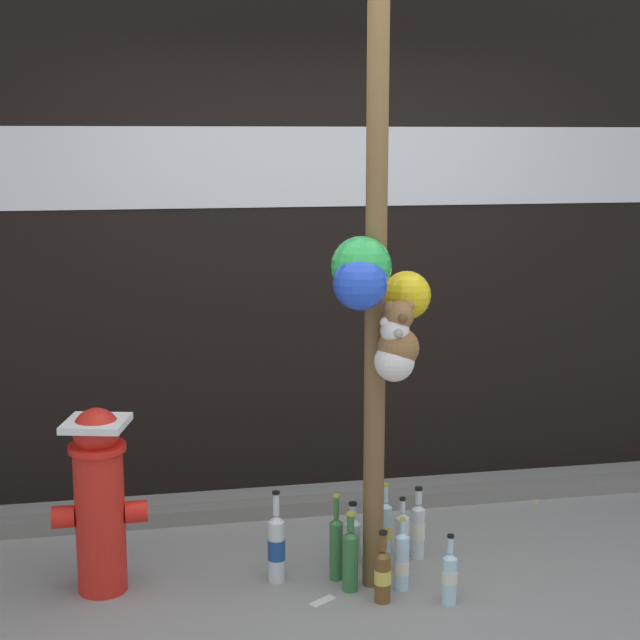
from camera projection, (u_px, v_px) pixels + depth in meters
The scene contains 19 objects.
ground_plane at pixel (394, 629), 3.93m from camera, with size 14.00×14.00×0.00m, color gray.
building_wall at pixel (312, 163), 5.34m from camera, with size 10.00×0.21×3.64m.
curb_strip at pixel (330, 504), 5.16m from camera, with size 8.00×0.12×0.08m, color slate.
memorial_post at pixel (379, 242), 4.01m from camera, with size 0.50×0.46×2.89m.
fire_hydrant at pixel (99, 496), 4.19m from camera, with size 0.41×0.31×0.83m.
bottle_0 at pixel (336, 546), 4.35m from camera, with size 0.06×0.06×0.40m.
bottle_1 at pixel (277, 547), 4.33m from camera, with size 0.08×0.08×0.42m.
bottle_2 at pixel (371, 544), 4.47m from camera, with size 0.07×0.07×0.30m.
bottle_3 at pixel (418, 529), 4.57m from camera, with size 0.07×0.07×0.35m.
bottle_4 at pixel (402, 561), 4.25m from camera, with size 0.06×0.06×0.33m.
bottle_5 at pixel (353, 537), 4.53m from camera, with size 0.08×0.08×0.29m.
bottle_6 at pixel (450, 576), 4.13m from camera, with size 0.07×0.07×0.31m.
bottle_7 at pixel (350, 558), 4.24m from camera, with size 0.07×0.07×0.36m.
bottle_8 at pixel (383, 574), 4.14m from camera, with size 0.07×0.07×0.32m.
bottle_9 at pixel (385, 528), 4.61m from camera, with size 0.06×0.06×0.36m.
bottle_10 at pixel (402, 541), 4.43m from camera, with size 0.07×0.07×0.35m.
litter_0 at pixel (534, 498), 5.34m from camera, with size 0.08×0.07×0.01m, color tan.
litter_1 at pixel (160, 513), 5.13m from camera, with size 0.11×0.07×0.01m, color #8C99B2.
litter_2 at pixel (323, 601), 4.16m from camera, with size 0.12×0.04×0.01m, color silver.
Camera 1 is at (-1.00, -3.50, 1.96)m, focal length 54.46 mm.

